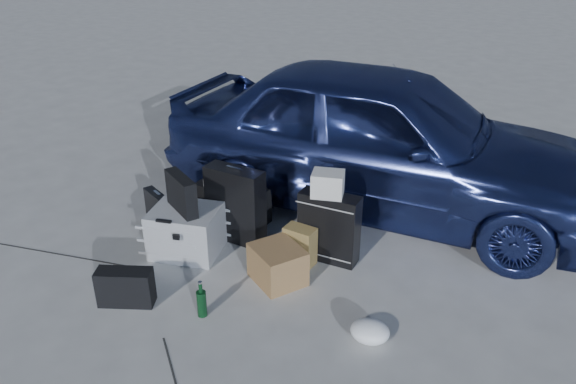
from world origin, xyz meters
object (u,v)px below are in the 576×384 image
object	(u,v)px
briefcase	(159,210)
suitcase_left	(235,205)
car	(381,138)
duffel_bag	(233,203)
pelican_case	(186,231)
green_bottle	(201,299)
cardboard_box	(278,264)
suitcase_right	(329,227)

from	to	relation	value
briefcase	suitcase_left	world-z (taller)	suitcase_left
car	duffel_bag	size ratio (longest dim) A/B	6.05
pelican_case	suitcase_left	xyz separation A→B (m)	(0.23, 0.44, 0.15)
briefcase	green_bottle	xyz separation A→B (m)	(1.32, -0.84, -0.02)
suitcase_left	cardboard_box	world-z (taller)	suitcase_left
pelican_case	suitcase_left	size ratio (longest dim) A/B	0.82
suitcase_left	duffel_bag	world-z (taller)	suitcase_left
suitcase_left	suitcase_right	size ratio (longest dim) A/B	1.14
duffel_bag	green_bottle	xyz separation A→B (m)	(0.78, -1.34, -0.03)
car	suitcase_right	size ratio (longest dim) A/B	6.96
briefcase	suitcase_left	bearing A→B (deg)	33.66
pelican_case	cardboard_box	xyz separation A→B (m)	(0.95, 0.09, -0.06)
briefcase	duffel_bag	bearing A→B (deg)	61.94
suitcase_left	suitcase_right	world-z (taller)	suitcase_left
car	duffel_bag	xyz separation A→B (m)	(-1.07, -1.13, -0.58)
car	briefcase	size ratio (longest dim) A/B	10.15
pelican_case	cardboard_box	size ratio (longest dim) A/B	1.41
cardboard_box	car	bearing A→B (deg)	87.83
suitcase_right	duffel_bag	xyz separation A→B (m)	(-1.18, 0.09, -0.14)
suitcase_left	green_bottle	distance (m)	1.19
green_bottle	suitcase_left	bearing A→B (deg)	115.59
briefcase	car	bearing A→B (deg)	64.08
car	green_bottle	bearing A→B (deg)	164.53
briefcase	suitcase_left	size ratio (longest dim) A/B	0.60
suitcase_left	duffel_bag	xyz separation A→B (m)	(-0.28, 0.29, -0.18)
suitcase_left	duffel_bag	size ratio (longest dim) A/B	0.99
pelican_case	briefcase	xyz separation A→B (m)	(-0.58, 0.22, -0.05)
car	duffel_bag	distance (m)	1.66
briefcase	green_bottle	size ratio (longest dim) A/B	1.46
car	suitcase_right	distance (m)	1.31
green_bottle	pelican_case	bearing A→B (deg)	139.92
briefcase	cardboard_box	distance (m)	1.54
car	briefcase	world-z (taller)	car
car	green_bottle	size ratio (longest dim) A/B	14.83
briefcase	suitcase_right	size ratio (longest dim) A/B	0.69
pelican_case	suitcase_right	bearing A→B (deg)	8.46
duffel_bag	car	bearing A→B (deg)	42.88
pelican_case	cardboard_box	world-z (taller)	pelican_case
pelican_case	suitcase_left	distance (m)	0.52
suitcase_left	cardboard_box	bearing A→B (deg)	-29.72
car	pelican_case	world-z (taller)	car
car	suitcase_left	distance (m)	1.67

